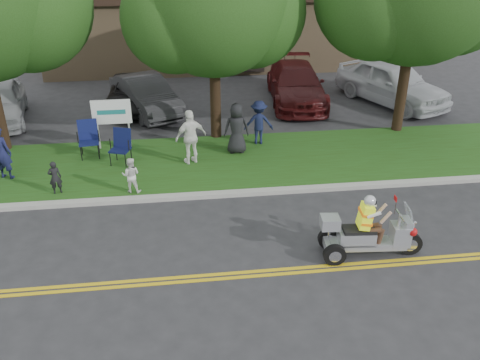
{
  "coord_description": "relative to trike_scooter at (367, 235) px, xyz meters",
  "views": [
    {
      "loc": [
        -0.73,
        -9.25,
        6.9
      ],
      "look_at": [
        0.68,
        2.0,
        1.02
      ],
      "focal_mm": 38.0,
      "sensor_mm": 36.0,
      "label": 1
    }
  ],
  "objects": [
    {
      "name": "spectator_adult_left",
      "position": [
        -9.15,
        4.89,
        0.36
      ],
      "size": [
        0.68,
        0.56,
        1.6
      ],
      "primitive_type": "imported",
      "rotation": [
        0.0,
        0.0,
        2.8
      ],
      "color": "#191C46",
      "rests_on": "grass_verge"
    },
    {
      "name": "ground",
      "position": [
        -3.3,
        0.12,
        -0.54
      ],
      "size": [
        120.0,
        120.0,
        0.0
      ],
      "primitive_type": "plane",
      "color": "#28282B",
      "rests_on": "ground"
    },
    {
      "name": "spectator_chair_b",
      "position": [
        -2.25,
        5.85,
        0.38
      ],
      "size": [
        0.81,
        0.53,
        1.64
      ],
      "primitive_type": "imported",
      "rotation": [
        0.0,
        0.0,
        3.13
      ],
      "color": "black",
      "rests_on": "grass_verge"
    },
    {
      "name": "curb",
      "position": [
        -3.3,
        3.17,
        -0.48
      ],
      "size": [
        60.0,
        0.25,
        0.12
      ],
      "primitive_type": "cube",
      "color": "#A8A89E",
      "rests_on": "ground"
    },
    {
      "name": "spectator_adult_right",
      "position": [
        -3.73,
        5.25,
        0.41
      ],
      "size": [
        1.08,
        0.77,
        1.71
      ],
      "primitive_type": "imported",
      "rotation": [
        0.0,
        0.0,
        3.54
      ],
      "color": "white",
      "rests_on": "grass_verge"
    },
    {
      "name": "centerline_far",
      "position": [
        -3.3,
        -0.3,
        -0.54
      ],
      "size": [
        60.0,
        0.1,
        0.01
      ],
      "primitive_type": "cube",
      "color": "gold",
      "rests_on": "ground"
    },
    {
      "name": "spectator_chair_a",
      "position": [
        -1.43,
        6.5,
        0.3
      ],
      "size": [
        1.02,
        0.65,
        1.49
      ],
      "primitive_type": "imported",
      "rotation": [
        0.0,
        0.0,
        3.03
      ],
      "color": "#151C3C",
      "rests_on": "grass_verge"
    },
    {
      "name": "grass_verge",
      "position": [
        -3.3,
        5.32,
        -0.49
      ],
      "size": [
        60.0,
        4.0,
        0.1
      ],
      "primitive_type": "cube",
      "color": "#244713",
      "rests_on": "ground"
    },
    {
      "name": "lawn_chair_a",
      "position": [
        -5.86,
        5.54,
        0.17
      ],
      "size": [
        0.72,
        0.74,
        1.08
      ],
      "rotation": [
        0.0,
        0.0,
        -0.32
      ],
      "color": "black",
      "rests_on": "grass_verge"
    },
    {
      "name": "parked_car_mid",
      "position": [
        -5.8,
        11.08,
        0.07
      ],
      "size": [
        2.04,
        4.42,
        1.23
      ],
      "primitive_type": "imported",
      "rotation": [
        0.0,
        0.0,
        0.0
      ],
      "color": "black",
      "rests_on": "ground"
    },
    {
      "name": "lawn_chair_b",
      "position": [
        -6.93,
        6.21,
        0.21
      ],
      "size": [
        0.68,
        0.7,
        1.15
      ],
      "rotation": [
        0.0,
        0.0,
        0.12
      ],
      "color": "black",
      "rests_on": "grass_verge"
    },
    {
      "name": "trike_scooter",
      "position": [
        0.0,
        0.0,
        0.0
      ],
      "size": [
        2.39,
        0.82,
        1.56
      ],
      "rotation": [
        0.0,
        0.0,
        -0.08
      ],
      "color": "black",
      "rests_on": "ground"
    },
    {
      "name": "parked_car_left",
      "position": [
        -5.3,
        10.31,
        0.17
      ],
      "size": [
        3.14,
        4.58,
        1.43
      ],
      "primitive_type": "imported",
      "rotation": [
        0.0,
        0.0,
        0.42
      ],
      "color": "#2C2C2E",
      "rests_on": "ground"
    },
    {
      "name": "parked_car_far_right",
      "position": [
        4.7,
        10.26,
        0.32
      ],
      "size": [
        4.0,
        5.49,
        1.74
      ],
      "primitive_type": "imported",
      "rotation": [
        0.0,
        0.0,
        0.43
      ],
      "color": "silver",
      "rests_on": "ground"
    },
    {
      "name": "child_left",
      "position": [
        -7.51,
        3.74,
        0.04
      ],
      "size": [
        0.39,
        0.31,
        0.96
      ],
      "primitive_type": "imported",
      "rotation": [
        0.0,
        0.0,
        3.38
      ],
      "color": "black",
      "rests_on": "grass_verge"
    },
    {
      "name": "business_sign",
      "position": [
        -6.2,
        6.72,
        0.71
      ],
      "size": [
        1.25,
        0.06,
        1.75
      ],
      "color": "silver",
      "rests_on": "ground"
    },
    {
      "name": "commercial_building",
      "position": [
        -1.3,
        19.09,
        1.46
      ],
      "size": [
        18.0,
        8.2,
        4.0
      ],
      "color": "#9E7F5B",
      "rests_on": "ground"
    },
    {
      "name": "tree_mid",
      "position": [
        -2.74,
        7.35,
        3.89
      ],
      "size": [
        5.88,
        4.8,
        7.05
      ],
      "color": "#332114",
      "rests_on": "ground"
    },
    {
      "name": "parked_car_right",
      "position": [
        0.84,
        10.89,
        0.22
      ],
      "size": [
        2.6,
        5.42,
        1.52
      ],
      "primitive_type": "imported",
      "rotation": [
        0.0,
        0.0,
        -0.09
      ],
      "color": "#471011",
      "rests_on": "ground"
    },
    {
      "name": "child_right",
      "position": [
        -5.45,
        3.56,
        0.07
      ],
      "size": [
        0.54,
        0.45,
        1.02
      ],
      "primitive_type": "imported",
      "rotation": [
        0.0,
        0.0,
        3.0
      ],
      "color": "silver",
      "rests_on": "grass_verge"
    },
    {
      "name": "centerline_near",
      "position": [
        -3.3,
        -0.46,
        -0.54
      ],
      "size": [
        60.0,
        0.1,
        0.01
      ],
      "primitive_type": "cube",
      "color": "gold",
      "rests_on": "ground"
    }
  ]
}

